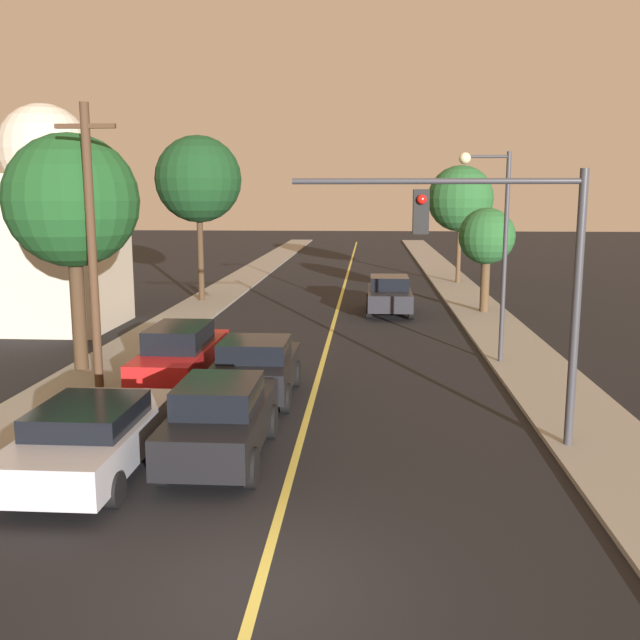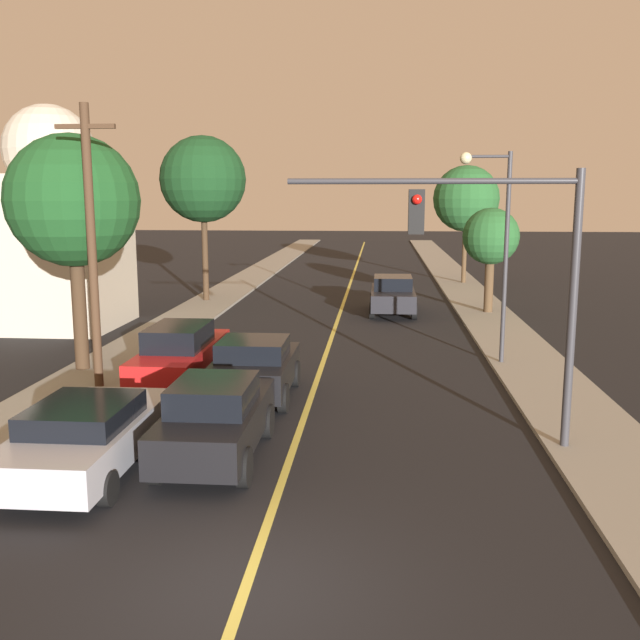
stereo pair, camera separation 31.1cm
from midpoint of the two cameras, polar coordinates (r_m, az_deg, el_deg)
name	(u,v)px [view 1 (the left image)]	position (r m, az deg, el deg)	size (l,w,h in m)	color
ground_plane	(257,593)	(10.37, -5.96, -20.90)	(200.00, 200.00, 0.00)	black
road_surface	(346,280)	(45.10, 1.88, 3.18)	(10.60, 80.00, 0.01)	black
sidewalk_left	(243,279)	(45.80, -6.35, 3.30)	(2.50, 80.00, 0.12)	gray
sidewalk_right	(450,280)	(45.34, 10.19, 3.13)	(2.50, 80.00, 0.12)	gray
car_near_lane_front	(221,419)	(14.64, -8.54, -7.82)	(1.87, 4.40, 1.68)	black
car_near_lane_second	(256,367)	(18.87, -5.62, -3.79)	(2.08, 3.98, 1.62)	black
car_outer_lane_front	(93,436)	(14.61, -18.32, -8.77)	(2.11, 4.91, 1.43)	#A5A8B2
car_outer_lane_second	(181,354)	(20.57, -11.47, -2.70)	(1.84, 5.18, 1.73)	red
car_far_oncoming	(389,295)	(32.46, 5.28, 2.04)	(2.05, 4.72, 1.70)	black
traffic_signal_mast	(505,256)	(14.98, 14.03, 5.00)	(5.92, 0.42, 5.72)	#333338
streetlamp_right	(494,228)	(22.71, 13.34, 7.18)	(1.57, 0.36, 6.50)	#333338
utility_pole_left	(92,243)	(19.99, -18.23, 5.86)	(1.60, 0.24, 7.55)	#422D1E
tree_left_near	(72,202)	(22.23, -19.62, 8.90)	(3.87, 3.87, 6.98)	#3D2B1C
tree_left_far	(198,180)	(35.97, -9.95, 11.01)	(4.21, 4.21, 8.08)	#3D2B1C
tree_right_near	(460,199)	(43.68, 10.97, 9.50)	(3.90, 3.90, 6.96)	#4C3823
tree_right_far	(487,237)	(32.77, 12.93, 6.47)	(2.51, 2.51, 4.66)	#4C3823
domed_building_left	(50,230)	(30.66, -21.08, 6.76)	(4.96, 4.96, 8.83)	#BCB29E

